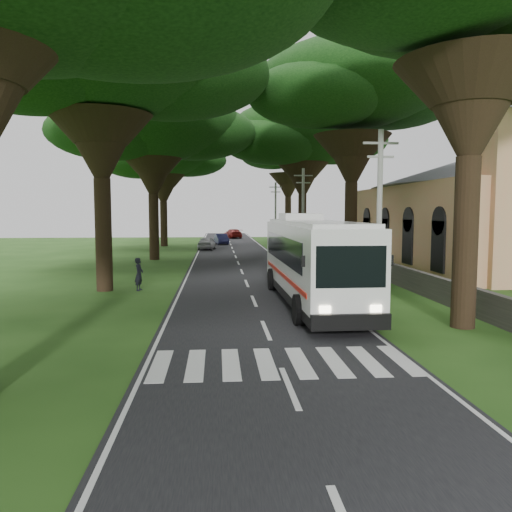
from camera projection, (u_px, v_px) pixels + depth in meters
name	position (u px, v px, depth m)	size (l,w,h in m)	color
ground	(272.00, 345.00, 16.36)	(140.00, 140.00, 0.00)	#214714
road	(239.00, 265.00, 41.18)	(8.00, 120.00, 0.04)	black
crosswalk	(279.00, 364.00, 14.37)	(8.00, 3.00, 0.01)	silver
property_wall	(349.00, 258.00, 40.83)	(0.35, 50.00, 1.20)	#383533
church	(470.00, 205.00, 38.70)	(14.00, 24.00, 11.60)	tan
pole_near	(379.00, 216.00, 22.37)	(1.60, 0.24, 8.00)	gray
pole_mid	(303.00, 214.00, 42.23)	(1.60, 0.24, 8.00)	gray
pole_far	(276.00, 213.00, 62.09)	(1.60, 0.24, 8.00)	gray
tree_l_mida	(99.00, 56.00, 26.53)	(15.55, 15.55, 16.02)	black
tree_l_midb	(152.00, 124.00, 44.49)	(15.75, 15.75, 15.57)	black
tree_l_far	(163.00, 156.00, 62.36)	(13.33, 13.33, 14.34)	black
tree_r_mida	(353.00, 88.00, 35.66)	(14.00, 14.00, 16.35)	black
tree_r_midb	(303.00, 134.00, 53.55)	(16.15, 16.15, 16.19)	black
tree_r_far	(288.00, 151.00, 71.46)	(12.66, 12.66, 16.02)	black
coach_bus	(312.00, 259.00, 23.63)	(3.27, 13.40, 3.94)	silver
distant_car_a	(207.00, 243.00, 57.34)	(1.75, 4.34, 1.48)	#A8A7AC
distant_car_b	(222.00, 239.00, 66.66)	(1.45, 4.16, 1.37)	navy
distant_car_c	(233.00, 234.00, 81.77)	(2.09, 5.15, 1.49)	maroon
pedestrian	(139.00, 274.00, 27.64)	(0.67, 0.44, 1.82)	black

